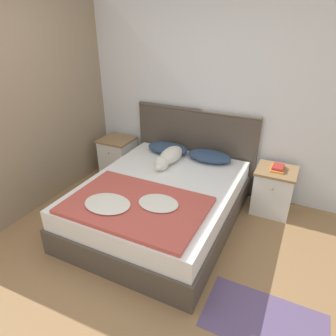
# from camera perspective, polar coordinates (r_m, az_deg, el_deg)

# --- Properties ---
(ground_plane) EXTENTS (16.00, 16.00, 0.00)m
(ground_plane) POSITION_cam_1_polar(r_m,az_deg,el_deg) (2.97, -10.39, -20.64)
(ground_plane) COLOR #997047
(wall_back) EXTENTS (9.00, 0.06, 2.55)m
(wall_back) POSITION_cam_1_polar(r_m,az_deg,el_deg) (4.01, 6.38, 13.77)
(wall_back) COLOR silver
(wall_back) RESTS_ON ground_plane
(wall_side_left) EXTENTS (0.06, 3.10, 2.55)m
(wall_side_left) POSITION_cam_1_polar(r_m,az_deg,el_deg) (4.01, -22.19, 12.00)
(wall_side_left) COLOR gray
(wall_side_left) RESTS_ON ground_plane
(bed) EXTENTS (1.63, 2.03, 0.51)m
(bed) POSITION_cam_1_polar(r_m,az_deg,el_deg) (3.48, -1.48, -6.65)
(bed) COLOR #4C4238
(bed) RESTS_ON ground_plane
(headboard) EXTENTS (1.71, 0.06, 1.10)m
(headboard) POSITION_cam_1_polar(r_m,az_deg,el_deg) (4.17, 5.05, 4.19)
(headboard) COLOR #4C4238
(headboard) RESTS_ON ground_plane
(nightstand_left) EXTENTS (0.46, 0.45, 0.57)m
(nightstand_left) POSITION_cam_1_polar(r_m,az_deg,el_deg) (4.59, -9.50, 2.22)
(nightstand_left) COLOR white
(nightstand_left) RESTS_ON ground_plane
(nightstand_right) EXTENTS (0.46, 0.45, 0.57)m
(nightstand_right) POSITION_cam_1_polar(r_m,az_deg,el_deg) (3.87, 19.41, -4.03)
(nightstand_right) COLOR white
(nightstand_right) RESTS_ON ground_plane
(pillow_left) EXTENTS (0.57, 0.33, 0.13)m
(pillow_left) POSITION_cam_1_polar(r_m,az_deg,el_deg) (4.08, -0.06, 3.80)
(pillow_left) COLOR navy
(pillow_left) RESTS_ON bed
(pillow_right) EXTENTS (0.57, 0.33, 0.13)m
(pillow_right) POSITION_cam_1_polar(r_m,az_deg,el_deg) (3.88, 7.87, 2.25)
(pillow_right) COLOR navy
(pillow_right) RESTS_ON bed
(quilt) EXTENTS (1.35, 0.90, 0.07)m
(quilt) POSITION_cam_1_polar(r_m,az_deg,el_deg) (2.95, -6.41, -6.99)
(quilt) COLOR #BC4C42
(quilt) RESTS_ON bed
(dog) EXTENTS (0.23, 0.70, 0.18)m
(dog) POSITION_cam_1_polar(r_m,az_deg,el_deg) (3.77, 0.20, 2.13)
(dog) COLOR silver
(dog) RESTS_ON bed
(book_stack) EXTENTS (0.16, 0.23, 0.05)m
(book_stack) POSITION_cam_1_polar(r_m,az_deg,el_deg) (3.73, 20.18, 0.02)
(book_stack) COLOR orange
(book_stack) RESTS_ON nightstand_right
(rug) EXTENTS (0.95, 0.56, 0.00)m
(rug) POSITION_cam_1_polar(r_m,az_deg,el_deg) (2.79, 17.84, -25.93)
(rug) COLOR #604C75
(rug) RESTS_ON ground_plane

